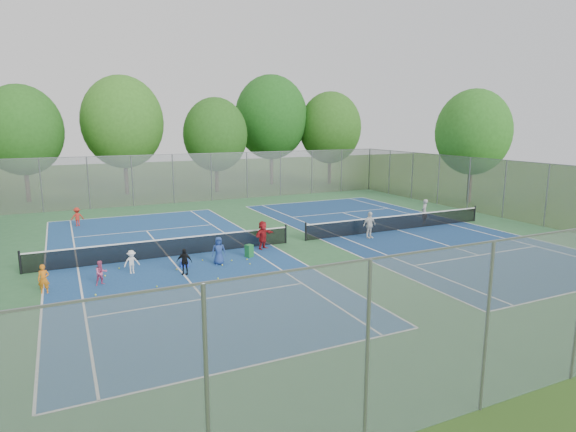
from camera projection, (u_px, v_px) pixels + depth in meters
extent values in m
plane|color=#2B4D18|center=(296.00, 242.00, 26.62)|extent=(120.00, 120.00, 0.00)
cube|color=#30663A|center=(296.00, 242.00, 26.61)|extent=(32.00, 32.00, 0.01)
cube|color=navy|center=(169.00, 257.00, 23.66)|extent=(10.97, 23.77, 0.01)
cube|color=navy|center=(398.00, 230.00, 29.57)|extent=(10.97, 23.77, 0.01)
cube|color=black|center=(168.00, 248.00, 23.57)|extent=(12.87, 0.10, 0.91)
cube|color=black|center=(398.00, 223.00, 29.49)|extent=(12.87, 0.10, 0.91)
cube|color=gray|center=(211.00, 177.00, 40.41)|extent=(32.00, 0.10, 4.00)
cube|color=gray|center=(504.00, 189.00, 32.99)|extent=(0.10, 32.00, 4.00)
cylinder|color=#443326|center=(27.00, 181.00, 39.86)|extent=(0.36, 0.36, 3.50)
ellipsoid|color=#245A1A|center=(22.00, 130.00, 39.07)|extent=(6.40, 6.40, 7.36)
cylinder|color=#443326|center=(126.00, 173.00, 44.09)|extent=(0.36, 0.36, 3.85)
ellipsoid|color=#336C1F|center=(123.00, 122.00, 43.21)|extent=(7.20, 7.20, 8.28)
cylinder|color=#443326|center=(217.00, 175.00, 45.77)|extent=(0.36, 0.36, 3.15)
ellipsoid|color=#255619|center=(216.00, 135.00, 45.04)|extent=(6.00, 6.00, 6.90)
cylinder|color=#443326|center=(271.00, 165.00, 51.28)|extent=(0.36, 0.36, 4.20)
ellipsoid|color=#1C5518|center=(271.00, 117.00, 50.34)|extent=(7.60, 7.60, 8.74)
cylinder|color=#443326|center=(329.00, 167.00, 52.11)|extent=(0.36, 0.36, 3.50)
ellipsoid|color=#2B5D1A|center=(330.00, 128.00, 51.31)|extent=(6.60, 6.60, 7.59)
cylinder|color=#443326|center=(470.00, 181.00, 39.62)|extent=(0.36, 0.36, 3.50)
ellipsoid|color=#28651D|center=(473.00, 132.00, 38.86)|extent=(6.00, 6.00, 6.90)
cube|color=#1A3AC5|center=(184.00, 263.00, 22.04)|extent=(0.38, 0.38, 0.31)
cube|color=#228038|center=(249.00, 251.00, 23.56)|extent=(0.42, 0.42, 0.63)
imported|color=orange|center=(44.00, 279.00, 18.50)|extent=(0.46, 0.34, 1.16)
imported|color=#D0517D|center=(101.00, 273.00, 19.49)|extent=(0.59, 0.52, 1.03)
imported|color=silver|center=(132.00, 262.00, 20.97)|extent=(0.71, 0.45, 1.05)
imported|color=black|center=(184.00, 262.00, 20.83)|extent=(0.73, 0.56, 1.16)
imported|color=navy|center=(219.00, 251.00, 22.30)|extent=(0.71, 0.54, 1.31)
imported|color=maroon|center=(263.00, 235.00, 25.01)|extent=(1.42, 1.10, 1.50)
imported|color=red|center=(77.00, 217.00, 30.60)|extent=(0.84, 0.56, 1.21)
imported|color=#99999C|center=(424.00, 212.00, 31.37)|extent=(0.70, 0.66, 1.61)
imported|color=silver|center=(369.00, 225.00, 27.37)|extent=(0.95, 0.51, 1.54)
sphere|color=yellow|center=(247.00, 260.00, 23.07)|extent=(0.07, 0.07, 0.07)
sphere|color=#A3C22D|center=(119.00, 269.00, 21.67)|extent=(0.07, 0.07, 0.07)
sphere|color=yellow|center=(105.00, 276.00, 20.61)|extent=(0.07, 0.07, 0.07)
sphere|color=gold|center=(192.00, 284.00, 19.56)|extent=(0.07, 0.07, 0.07)
sphere|color=#C7D531|center=(250.00, 264.00, 22.34)|extent=(0.07, 0.07, 0.07)
sphere|color=#C4EC37|center=(232.00, 261.00, 22.89)|extent=(0.07, 0.07, 0.07)
sphere|color=#B8CA2E|center=(203.00, 260.00, 22.95)|extent=(0.07, 0.07, 0.07)
sphere|color=#C1D030|center=(177.00, 270.00, 21.51)|extent=(0.07, 0.07, 0.07)
sphere|color=yellow|center=(222.00, 266.00, 22.14)|extent=(0.07, 0.07, 0.07)
sphere|color=#EEF438|center=(96.00, 295.00, 18.32)|extent=(0.07, 0.07, 0.07)
sphere|color=#C8E936|center=(218.00, 279.00, 20.25)|extent=(0.07, 0.07, 0.07)
sphere|color=#AECD2F|center=(157.00, 287.00, 19.26)|extent=(0.07, 0.07, 0.07)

